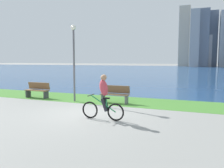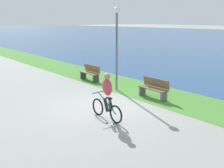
# 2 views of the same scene
# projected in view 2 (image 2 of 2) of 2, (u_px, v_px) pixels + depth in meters

# --- Properties ---
(ground_plane) EXTENTS (300.00, 300.00, 0.00)m
(ground_plane) POSITION_uv_depth(u_px,v_px,m) (106.00, 108.00, 10.76)
(ground_plane) COLOR gray
(grass_strip_bayside) EXTENTS (120.00, 2.90, 0.01)m
(grass_strip_bayside) POSITION_uv_depth(u_px,v_px,m) (160.00, 94.00, 12.74)
(grass_strip_bayside) COLOR #478433
(grass_strip_bayside) RESTS_ON ground
(cyclist_lead) EXTENTS (1.69, 0.52, 1.69)m
(cyclist_lead) POSITION_uv_depth(u_px,v_px,m) (107.00, 97.00, 9.37)
(cyclist_lead) COLOR black
(cyclist_lead) RESTS_ON ground
(bench_near_path) EXTENTS (1.50, 0.47, 0.90)m
(bench_near_path) POSITION_uv_depth(u_px,v_px,m) (154.00, 88.00, 12.08)
(bench_near_path) COLOR brown
(bench_near_path) RESTS_ON ground
(bench_far_along_path) EXTENTS (1.50, 0.47, 0.90)m
(bench_far_along_path) POSITION_uv_depth(u_px,v_px,m) (90.00, 73.00, 15.65)
(bench_far_along_path) COLOR brown
(bench_far_along_path) RESTS_ON ground
(lamppost_tall) EXTENTS (0.28, 0.28, 4.05)m
(lamppost_tall) POSITION_uv_depth(u_px,v_px,m) (117.00, 37.00, 13.03)
(lamppost_tall) COLOR #595960
(lamppost_tall) RESTS_ON ground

